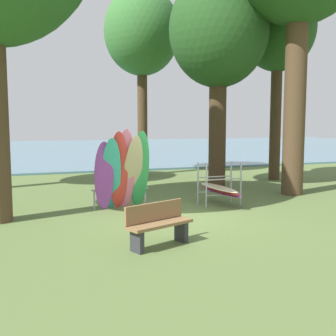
{
  "coord_description": "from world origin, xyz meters",
  "views": [
    {
      "loc": [
        -3.6,
        -9.79,
        2.41
      ],
      "look_at": [
        0.32,
        1.49,
        1.1
      ],
      "focal_mm": 44.06,
      "sensor_mm": 36.0,
      "label": 1
    }
  ],
  "objects_px": {
    "leaning_board_pile": "(122,173)",
    "tree_mid_behind": "(219,33)",
    "tree_far_right_back": "(278,31)",
    "tree_deep_back": "(142,34)",
    "park_bench": "(158,223)",
    "board_storage_rack": "(220,189)"
  },
  "relations": [
    {
      "from": "tree_mid_behind",
      "to": "tree_far_right_back",
      "type": "xyz_separation_m",
      "value": [
        3.24,
        1.11,
        0.53
      ]
    },
    {
      "from": "board_storage_rack",
      "to": "tree_mid_behind",
      "type": "bearing_deg",
      "value": 65.59
    },
    {
      "from": "tree_far_right_back",
      "to": "tree_deep_back",
      "type": "xyz_separation_m",
      "value": [
        -4.85,
        3.42,
        0.23
      ]
    },
    {
      "from": "park_bench",
      "to": "board_storage_rack",
      "type": "bearing_deg",
      "value": 48.17
    },
    {
      "from": "leaning_board_pile",
      "to": "park_bench",
      "type": "relative_size",
      "value": 1.56
    },
    {
      "from": "tree_deep_back",
      "to": "park_bench",
      "type": "height_order",
      "value": "tree_deep_back"
    },
    {
      "from": "tree_far_right_back",
      "to": "leaning_board_pile",
      "type": "distance_m",
      "value": 9.93
    },
    {
      "from": "leaning_board_pile",
      "to": "tree_mid_behind",
      "type": "bearing_deg",
      "value": 34.14
    },
    {
      "from": "tree_deep_back",
      "to": "board_storage_rack",
      "type": "relative_size",
      "value": 3.98
    },
    {
      "from": "tree_far_right_back",
      "to": "leaning_board_pile",
      "type": "bearing_deg",
      "value": -151.91
    },
    {
      "from": "tree_mid_behind",
      "to": "leaning_board_pile",
      "type": "xyz_separation_m",
      "value": [
        -4.26,
        -2.89,
        -4.59
      ]
    },
    {
      "from": "tree_mid_behind",
      "to": "park_bench",
      "type": "height_order",
      "value": "tree_mid_behind"
    },
    {
      "from": "tree_mid_behind",
      "to": "leaning_board_pile",
      "type": "distance_m",
      "value": 6.9
    },
    {
      "from": "tree_deep_back",
      "to": "leaning_board_pile",
      "type": "bearing_deg",
      "value": -109.68
    },
    {
      "from": "board_storage_rack",
      "to": "park_bench",
      "type": "bearing_deg",
      "value": -131.83
    },
    {
      "from": "board_storage_rack",
      "to": "park_bench",
      "type": "xyz_separation_m",
      "value": [
        -2.97,
        -3.32,
        -0.02
      ]
    },
    {
      "from": "park_bench",
      "to": "leaning_board_pile",
      "type": "bearing_deg",
      "value": 88.57
    },
    {
      "from": "park_bench",
      "to": "tree_mid_behind",
      "type": "bearing_deg",
      "value": 55.61
    },
    {
      "from": "tree_far_right_back",
      "to": "tree_deep_back",
      "type": "distance_m",
      "value": 5.94
    },
    {
      "from": "tree_far_right_back",
      "to": "leaning_board_pile",
      "type": "xyz_separation_m",
      "value": [
        -7.5,
        -4.0,
        -5.12
      ]
    },
    {
      "from": "tree_mid_behind",
      "to": "board_storage_rack",
      "type": "relative_size",
      "value": 3.68
    },
    {
      "from": "park_bench",
      "to": "tree_far_right_back",
      "type": "bearing_deg",
      "value": 44.55
    }
  ]
}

